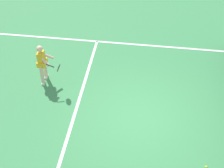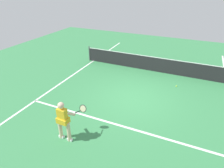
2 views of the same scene
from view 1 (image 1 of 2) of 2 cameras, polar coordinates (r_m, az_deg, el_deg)
The scene contains 5 objects.
ground_plane at distance 10.88m, azimuth 4.93°, elevation -5.71°, with size 24.30×24.30×0.00m, color #38844C.
service_line_marking at distance 11.11m, azimuth -6.30°, elevation -4.56°, with size 8.31×0.10×0.01m, color white.
sideline_left_marking at distance 14.05m, azimuth 6.18°, elevation 6.70°, with size 0.10×16.69×0.01m, color white.
tennis_player at distance 11.88m, azimuth -11.95°, elevation 3.64°, with size 0.78×0.92×1.55m.
tennis_ball_mid at distance 9.96m, azimuth 16.04°, elevation -13.66°, with size 0.07×0.07×0.07m, color #D1E533.
Camera 1 is at (7.44, 0.09, 7.94)m, focal length 52.61 mm.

